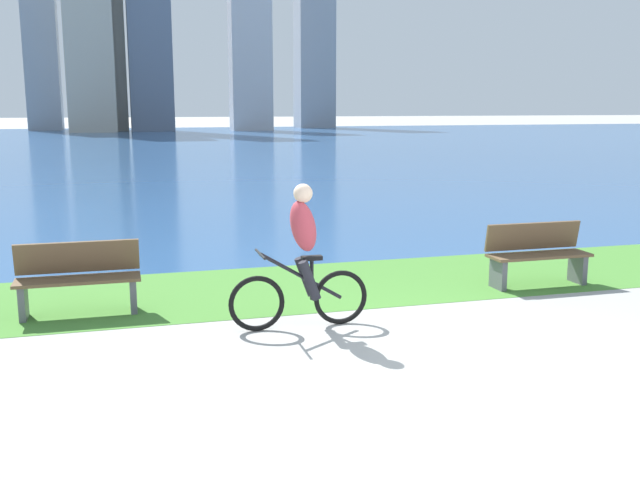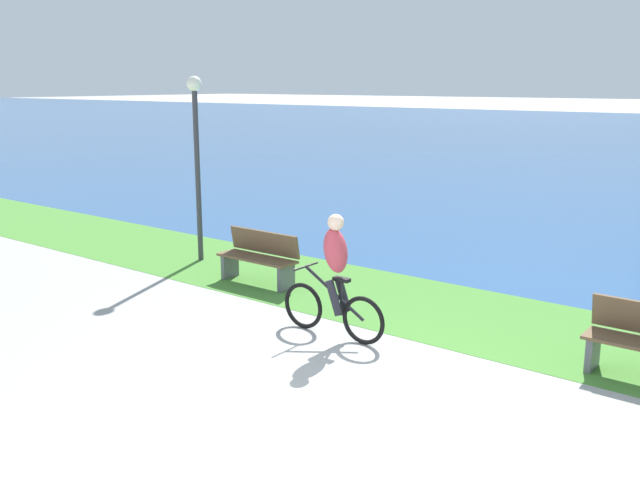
{
  "view_description": "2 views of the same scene",
  "coord_description": "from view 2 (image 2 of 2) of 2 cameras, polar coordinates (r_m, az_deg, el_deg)",
  "views": [
    {
      "loc": [
        -3.07,
        -6.24,
        2.58
      ],
      "look_at": [
        -1.01,
        1.11,
        1.14
      ],
      "focal_mm": 40.46,
      "sensor_mm": 36.0,
      "label": 1
    },
    {
      "loc": [
        4.17,
        -5.52,
        3.38
      ],
      "look_at": [
        -1.39,
        1.76,
        1.29
      ],
      "focal_mm": 38.82,
      "sensor_mm": 36.0,
      "label": 2
    }
  ],
  "objects": [
    {
      "name": "lamppost_tall",
      "position": [
        13.3,
        -10.16,
        8.12
      ],
      "size": [
        0.28,
        0.28,
        3.5
      ],
      "color": "#38383D",
      "rests_on": "ground"
    },
    {
      "name": "cyclist_lead",
      "position": [
        9.25,
        1.21,
        -3.06
      ],
      "size": [
        1.67,
        0.52,
        1.7
      ],
      "color": "black",
      "rests_on": "ground"
    },
    {
      "name": "grass_strip_bayside",
      "position": [
        10.52,
        12.04,
        -6.13
      ],
      "size": [
        120.0,
        2.74,
        0.01
      ],
      "primitive_type": "cube",
      "color": "#478433",
      "rests_on": "ground"
    },
    {
      "name": "bench_far_along_path",
      "position": [
        11.88,
        -5.03,
        -1.45
      ],
      "size": [
        1.5,
        0.47,
        0.9
      ],
      "color": "brown",
      "rests_on": "ground"
    },
    {
      "name": "ground_plane",
      "position": [
        7.7,
        0.29,
        -13.16
      ],
      "size": [
        300.0,
        300.0,
        0.0
      ],
      "primitive_type": "plane",
      "color": "#9E9E99"
    }
  ]
}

